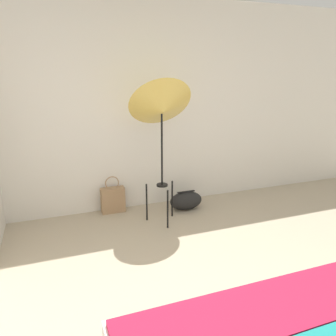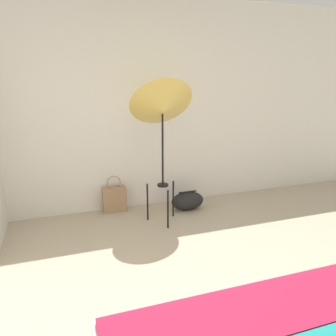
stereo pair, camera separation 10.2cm
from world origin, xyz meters
The scene contains 4 objects.
wall_back centered at (0.00, 2.59, 1.30)m, with size 8.00×0.05×2.60m.
photo_umbrella centered at (0.34, 1.99, 1.34)m, with size 0.71×0.58×1.67m.
tote_bag centered at (-0.16, 2.47, 0.17)m, with size 0.30×0.12×0.48m.
duffel_bag centered at (0.74, 2.22, 0.12)m, with size 0.43×0.24×0.25m.
Camera 2 is at (-0.75, -1.44, 1.72)m, focal length 35.00 mm.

